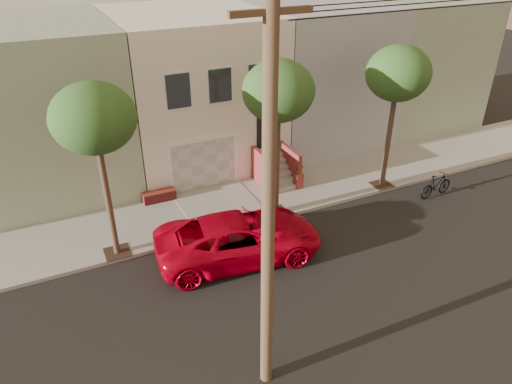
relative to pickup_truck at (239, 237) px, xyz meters
name	(u,v)px	position (x,y,z in m)	size (l,w,h in m)	color
ground	(302,276)	(1.50, -1.96, -0.83)	(90.00, 90.00, 0.00)	black
sidewalk	(240,203)	(1.50, 3.39, -0.75)	(40.00, 3.70, 0.15)	#9B998D
house_row	(191,86)	(1.50, 9.23, 2.82)	(33.10, 11.70, 7.00)	silver
tree_left	(94,119)	(-4.00, 1.94, 4.43)	(2.70, 2.57, 6.30)	#2D2116
tree_mid	(279,92)	(2.50, 1.94, 4.43)	(2.70, 2.57, 6.30)	#2D2116
tree_right	(398,74)	(8.00, 1.94, 4.43)	(2.70, 2.57, 6.30)	#2D2116
pickup_truck	(239,237)	(0.00, 0.00, 0.00)	(2.74, 5.94, 1.65)	#BB0017
motorcycle	(436,185)	(9.62, 0.30, -0.28)	(0.51, 1.82, 1.09)	black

